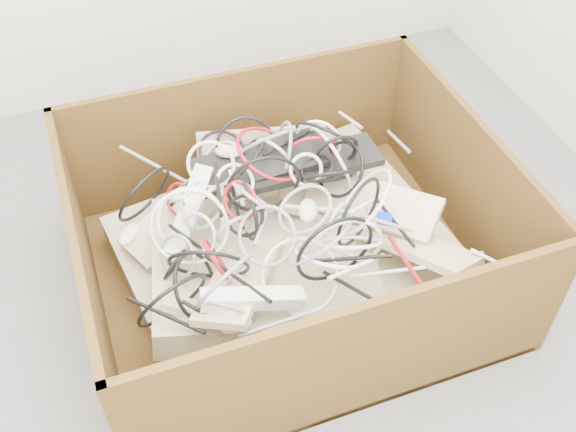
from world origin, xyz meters
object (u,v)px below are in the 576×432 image
object	(u,v)px
cardboard_box	(285,256)
power_strip_right	(253,299)
vga_plug	(385,219)
power_strip_left	(190,211)

from	to	relation	value
cardboard_box	power_strip_right	xyz separation A→B (m)	(-0.20, -0.29, 0.21)
power_strip_right	cardboard_box	bearing A→B (deg)	65.58
vga_plug	power_strip_left	bearing A→B (deg)	-176.05
cardboard_box	power_strip_right	size ratio (longest dim) A/B	4.46
cardboard_box	power_strip_left	bearing A→B (deg)	161.45
vga_plug	cardboard_box	bearing A→B (deg)	179.31
cardboard_box	power_strip_left	distance (m)	0.37
power_strip_left	power_strip_right	bearing A→B (deg)	-133.25
power_strip_right	vga_plug	size ratio (longest dim) A/B	6.62
power_strip_right	vga_plug	world-z (taller)	power_strip_right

